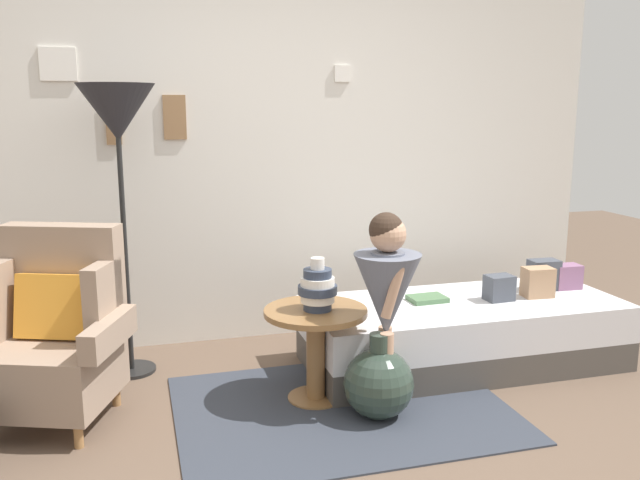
# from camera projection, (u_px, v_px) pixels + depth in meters

# --- Properties ---
(gallery_wall) EXTENTS (4.80, 0.12, 2.60)m
(gallery_wall) POSITION_uv_depth(u_px,v_px,m) (257.00, 146.00, 4.42)
(gallery_wall) COLOR silver
(gallery_wall) RESTS_ON ground
(rug) EXTENTS (1.71, 1.28, 0.01)m
(rug) POSITION_uv_depth(u_px,v_px,m) (342.00, 408.00, 3.50)
(rug) COLOR #333842
(rug) RESTS_ON ground
(armchair) EXTENTS (0.88, 0.78, 0.97)m
(armchair) POSITION_uv_depth(u_px,v_px,m) (53.00, 335.00, 3.34)
(armchair) COLOR #9E7042
(armchair) RESTS_ON ground
(daybed) EXTENTS (1.90, 0.81, 0.40)m
(daybed) POSITION_uv_depth(u_px,v_px,m) (463.00, 333.00, 4.08)
(daybed) COLOR #4C4742
(daybed) RESTS_ON ground
(pillow_head) EXTENTS (0.18, 0.13, 0.16)m
(pillow_head) POSITION_uv_depth(u_px,v_px,m) (566.00, 276.00, 4.31)
(pillow_head) COLOR gray
(pillow_head) RESTS_ON daybed
(pillow_mid) EXTENTS (0.19, 0.13, 0.19)m
(pillow_mid) POSITION_uv_depth(u_px,v_px,m) (543.00, 275.00, 4.28)
(pillow_mid) COLOR #474C56
(pillow_mid) RESTS_ON daybed
(pillow_back) EXTENTS (0.19, 0.13, 0.18)m
(pillow_back) POSITION_uv_depth(u_px,v_px,m) (538.00, 282.00, 4.12)
(pillow_back) COLOR tan
(pillow_back) RESTS_ON daybed
(pillow_extra) EXTENTS (0.17, 0.13, 0.15)m
(pillow_extra) POSITION_uv_depth(u_px,v_px,m) (499.00, 288.00, 4.05)
(pillow_extra) COLOR #474C56
(pillow_extra) RESTS_ON daybed
(side_table) EXTENTS (0.55, 0.55, 0.51)m
(side_table) POSITION_uv_depth(u_px,v_px,m) (316.00, 335.00, 3.55)
(side_table) COLOR olive
(side_table) RESTS_ON ground
(vase_striped) EXTENTS (0.21, 0.21, 0.28)m
(vase_striped) POSITION_uv_depth(u_px,v_px,m) (318.00, 288.00, 3.48)
(vase_striped) COLOR #2D384C
(vase_striped) RESTS_ON side_table
(floor_lamp) EXTENTS (0.43, 0.43, 1.68)m
(floor_lamp) POSITION_uv_depth(u_px,v_px,m) (118.00, 123.00, 3.71)
(floor_lamp) COLOR black
(floor_lamp) RESTS_ON ground
(person_child) EXTENTS (0.34, 0.34, 1.05)m
(person_child) POSITION_uv_depth(u_px,v_px,m) (387.00, 288.00, 3.34)
(person_child) COLOR tan
(person_child) RESTS_ON ground
(book_on_daybed) EXTENTS (0.23, 0.17, 0.03)m
(book_on_daybed) POSITION_uv_depth(u_px,v_px,m) (427.00, 299.00, 4.04)
(book_on_daybed) COLOR #51784F
(book_on_daybed) RESTS_ON daybed
(demijohn_near) EXTENTS (0.36, 0.36, 0.44)m
(demijohn_near) POSITION_uv_depth(u_px,v_px,m) (379.00, 383.00, 3.38)
(demijohn_near) COLOR #2D3D33
(demijohn_near) RESTS_ON ground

